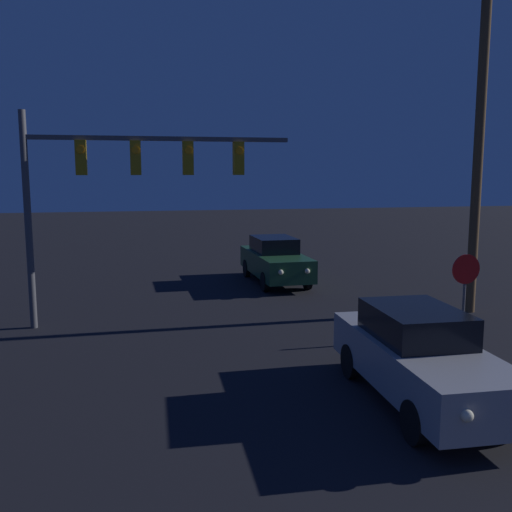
% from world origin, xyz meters
% --- Properties ---
extents(car_near, '(1.85, 4.76, 1.69)m').
position_xyz_m(car_near, '(2.24, 7.73, 0.85)').
color(car_near, '#99999E').
rests_on(car_near, ground_plane).
extents(car_far, '(1.80, 4.74, 1.69)m').
position_xyz_m(car_far, '(2.49, 19.10, 0.85)').
color(car_far, '#1E4728').
rests_on(car_far, ground_plane).
extents(traffic_signal_mast, '(7.01, 0.30, 5.65)m').
position_xyz_m(traffic_signal_mast, '(-2.95, 14.43, 4.03)').
color(traffic_signal_mast, '#4C4C51').
rests_on(traffic_signal_mast, ground_plane).
extents(stop_sign, '(0.74, 0.07, 2.10)m').
position_xyz_m(stop_sign, '(5.30, 11.18, 1.47)').
color(stop_sign, '#4C4C51').
rests_on(stop_sign, ground_plane).
extents(utility_pole, '(1.40, 0.28, 9.92)m').
position_xyz_m(utility_pole, '(7.02, 13.54, 5.09)').
color(utility_pole, brown).
rests_on(utility_pole, ground_plane).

